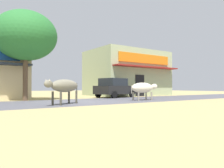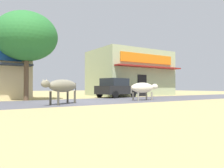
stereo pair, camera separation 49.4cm
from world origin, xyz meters
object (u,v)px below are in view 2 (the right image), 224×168
roadside_tree (26,37)px  cow_far_dark (143,88)px  parked_hatchback_car (116,88)px  cow_near_brown (63,86)px

roadside_tree → cow_far_dark: 8.60m
parked_hatchback_car → cow_far_dark: size_ratio=1.57×
cow_near_brown → cow_far_dark: cow_near_brown is taller
roadside_tree → parked_hatchback_car: size_ratio=1.51×
cow_near_brown → cow_far_dark: size_ratio=1.02×
cow_near_brown → cow_far_dark: bearing=2.7°
roadside_tree → parked_hatchback_car: (7.38, 0.20, -3.45)m
roadside_tree → cow_near_brown: (0.96, -4.39, -3.34)m
parked_hatchback_car → cow_far_dark: (-0.66, -4.31, 0.00)m
parked_hatchback_car → cow_near_brown: (-6.42, -4.58, 0.11)m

